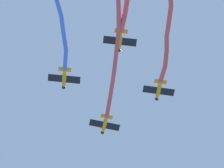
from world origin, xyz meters
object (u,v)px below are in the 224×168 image
object	(u,v)px
airplane_lead	(105,125)
airplane_slot	(120,41)
airplane_right_wing	(159,90)
airplane_left_wing	(64,78)

from	to	relation	value
airplane_lead	airplane_slot	world-z (taller)	airplane_lead
airplane_right_wing	airplane_slot	xyz separation A→B (m)	(8.52, 9.05, -0.50)
airplane_lead	airplane_right_wing	distance (m)	12.44
airplane_lead	airplane_slot	size ratio (longest dim) A/B	1.01
airplane_right_wing	airplane_slot	distance (m)	12.43
airplane_lead	airplane_left_wing	distance (m)	12.42
airplane_left_wing	airplane_right_wing	size ratio (longest dim) A/B	1.00
airplane_lead	airplane_right_wing	xyz separation A→B (m)	(-9.05, 8.52, 0.30)
airplane_left_wing	airplane_slot	distance (m)	12.43
airplane_left_wing	airplane_slot	xyz separation A→B (m)	(-9.05, 8.52, 0.20)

